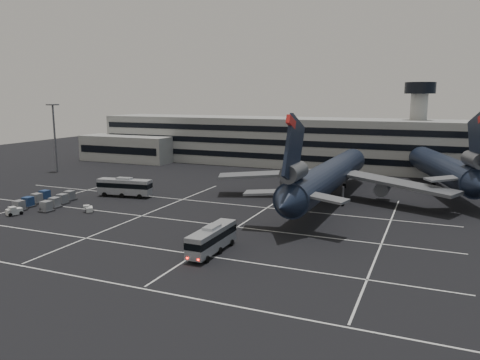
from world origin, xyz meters
name	(u,v)px	position (x,y,z in m)	size (l,w,h in m)	color
ground	(159,225)	(0.00, 0.00, 0.00)	(260.00, 260.00, 0.00)	black
lane_markings	(166,225)	(0.95, 0.72, 0.01)	(90.00, 55.62, 0.01)	silver
terminal	(280,142)	(-2.95, 71.14, 6.93)	(125.00, 26.00, 24.00)	gray
hills	(385,164)	(17.99, 170.00, -12.07)	(352.00, 180.00, 44.00)	#38332B
lightpole_left	(54,128)	(-55.00, 35.00, 11.82)	(2.40, 2.40, 18.28)	slate
trijet_main	(328,176)	(21.40, 26.56, 5.25)	(47.45, 57.54, 18.08)	black
trijet_far	(436,164)	(40.37, 50.85, 5.43)	(24.94, 56.59, 18.08)	black
bus_near	(212,238)	(13.77, -8.53, 2.02)	(2.75, 10.51, 3.69)	gray
bus_far	(125,186)	(-18.22, 15.73, 2.18)	(11.56, 4.25, 3.99)	gray
tug_a	(14,211)	(-26.80, -4.25, 0.71)	(2.33, 2.85, 1.59)	silver
tug_b	(89,209)	(-16.15, 2.58, 0.57)	(2.24, 2.29, 1.29)	silver
uld_cluster	(45,201)	(-27.34, 3.52, 0.93)	(10.22, 13.09, 1.90)	#2D2D30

